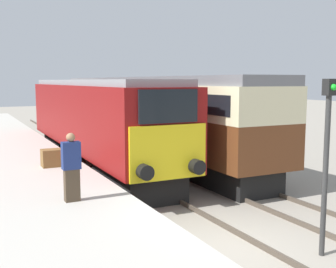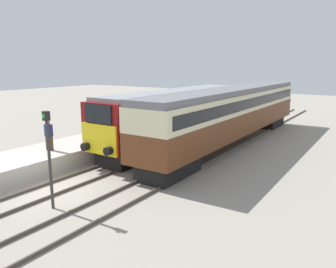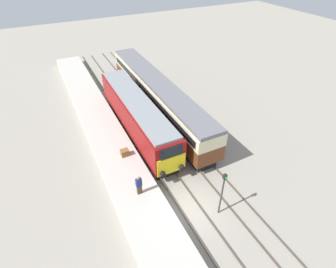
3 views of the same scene
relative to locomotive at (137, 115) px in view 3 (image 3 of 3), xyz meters
The scene contains 9 objects.
ground_plane 10.87m from the locomotive, 90.00° to the right, with size 120.00×120.00×0.00m, color gray.
platform_left 4.57m from the locomotive, 141.32° to the right, with size 3.50×50.00×0.96m.
rails_near_track 6.04m from the locomotive, 90.00° to the right, with size 1.51×60.00×0.14m.
rails_far_track 6.93m from the locomotive, 58.92° to the right, with size 1.50×60.00×0.14m.
locomotive is the anchor object (origin of this frame).
passenger_carriage 4.28m from the locomotive, 37.24° to the left, with size 2.75×21.45×4.10m.
person_on_platform 8.92m from the locomotive, 110.22° to the right, with size 0.44×0.26×1.70m.
signal_post 11.99m from the locomotive, 81.85° to the right, with size 0.24×0.28×3.96m.
luggage_crate 4.77m from the locomotive, 124.95° to the right, with size 0.70×0.56×0.60m.
Camera 3 is at (-6.95, -10.30, 16.28)m, focal length 28.00 mm.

